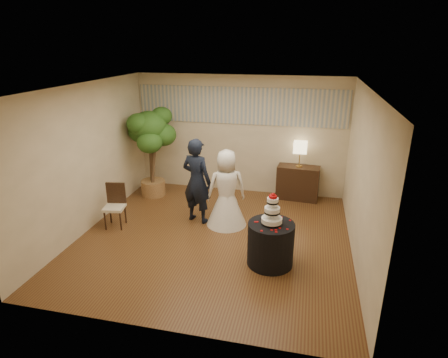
% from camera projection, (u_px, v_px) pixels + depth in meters
% --- Properties ---
extents(floor, '(5.00, 5.00, 0.00)m').
position_uv_depth(floor, '(214.00, 237.00, 7.10)').
color(floor, brown).
rests_on(floor, ground).
extents(ceiling, '(5.00, 5.00, 0.00)m').
position_uv_depth(ceiling, '(213.00, 87.00, 6.13)').
color(ceiling, white).
rests_on(ceiling, wall_back).
extents(wall_back, '(5.00, 0.06, 2.80)m').
position_uv_depth(wall_back, '(240.00, 135.00, 8.91)').
color(wall_back, beige).
rests_on(wall_back, ground).
extents(wall_front, '(5.00, 0.06, 2.80)m').
position_uv_depth(wall_front, '(160.00, 234.00, 4.33)').
color(wall_front, beige).
rests_on(wall_front, ground).
extents(wall_left, '(0.06, 5.00, 2.80)m').
position_uv_depth(wall_left, '(87.00, 158.00, 7.14)').
color(wall_left, beige).
rests_on(wall_left, ground).
extents(wall_right, '(0.06, 5.00, 2.80)m').
position_uv_depth(wall_right, '(362.00, 179.00, 6.10)').
color(wall_right, beige).
rests_on(wall_right, ground).
extents(mural_border, '(4.90, 0.02, 0.85)m').
position_uv_depth(mural_border, '(240.00, 106.00, 8.64)').
color(mural_border, '#ADAEA2').
rests_on(mural_border, wall_back).
extents(groom, '(0.73, 0.58, 1.75)m').
position_uv_depth(groom, '(197.00, 181.00, 7.48)').
color(groom, black).
rests_on(groom, floor).
extents(bride, '(1.04, 1.04, 1.56)m').
position_uv_depth(bride, '(227.00, 188.00, 7.36)').
color(bride, white).
rests_on(bride, floor).
extents(cake_table, '(0.85, 0.85, 0.74)m').
position_uv_depth(cake_table, '(271.00, 244.00, 6.15)').
color(cake_table, black).
rests_on(cake_table, floor).
extents(wedding_cake, '(0.34, 0.34, 0.53)m').
position_uv_depth(wedding_cake, '(272.00, 209.00, 5.93)').
color(wedding_cake, white).
rests_on(wedding_cake, cake_table).
extents(console, '(0.99, 0.50, 0.80)m').
position_uv_depth(console, '(298.00, 183.00, 8.74)').
color(console, black).
rests_on(console, floor).
extents(table_lamp, '(0.30, 0.30, 0.58)m').
position_uv_depth(table_lamp, '(300.00, 154.00, 8.50)').
color(table_lamp, beige).
rests_on(table_lamp, console).
extents(ficus_tree, '(1.23, 1.23, 2.14)m').
position_uv_depth(ficus_tree, '(151.00, 152.00, 8.71)').
color(ficus_tree, '#2B571B').
rests_on(ficus_tree, floor).
extents(side_chair, '(0.47, 0.48, 0.87)m').
position_uv_depth(side_chair, '(114.00, 206.00, 7.39)').
color(side_chair, black).
rests_on(side_chair, floor).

